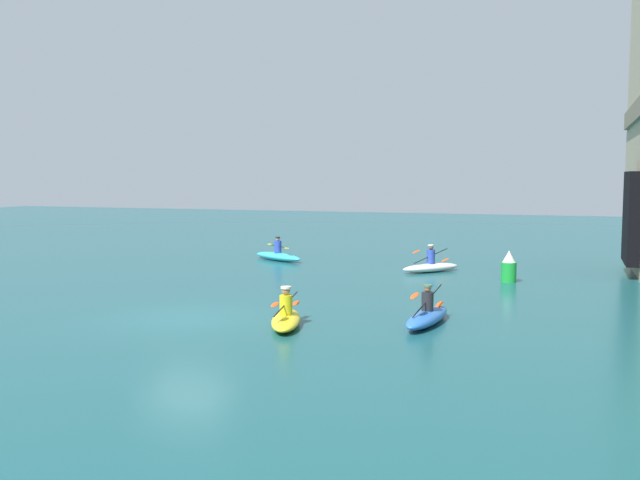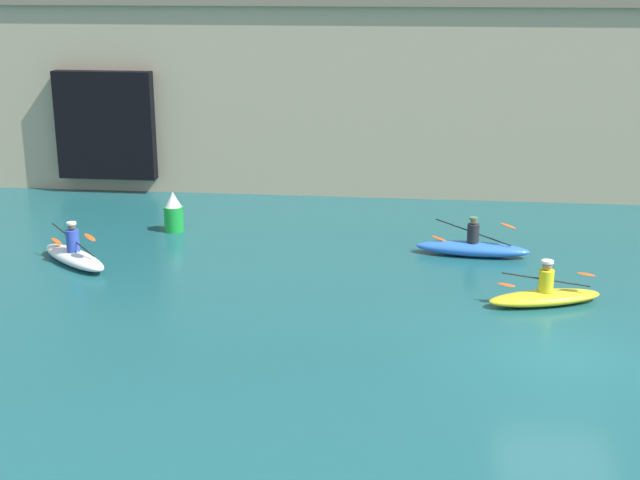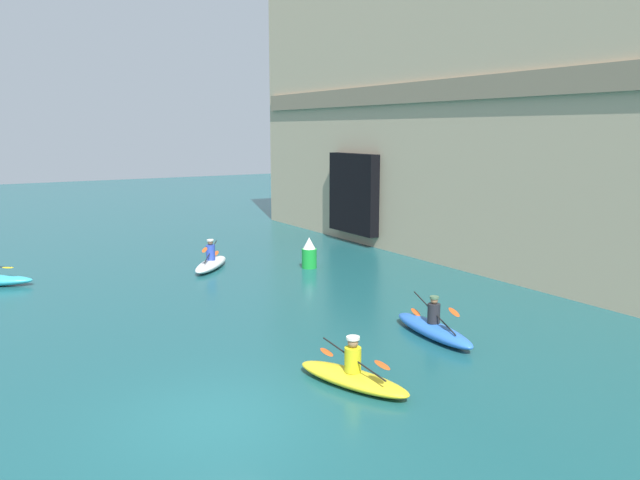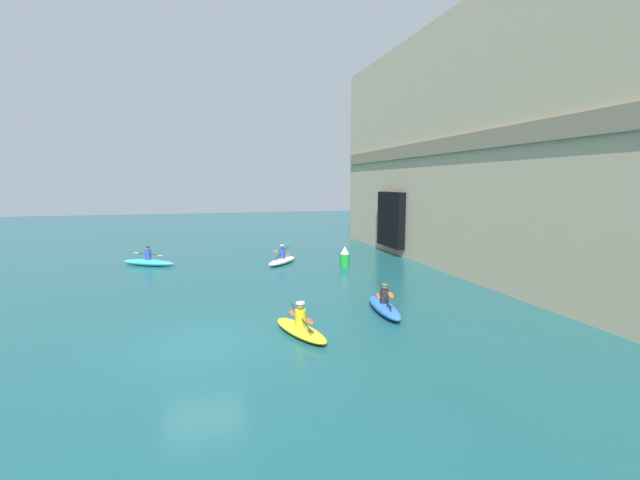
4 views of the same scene
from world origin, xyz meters
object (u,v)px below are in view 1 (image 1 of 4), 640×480
at_px(kayak_blue, 427,316).
at_px(kayak_cyan, 278,256).
at_px(kayak_yellow, 286,318).
at_px(marker_buoy, 509,267).
at_px(kayak_white, 431,266).

height_order(kayak_blue, kayak_cyan, kayak_cyan).
distance_m(kayak_cyan, kayak_yellow, 15.30).
bearing_deg(kayak_blue, kayak_cyan, 43.73).
bearing_deg(kayak_yellow, kayak_blue, 94.60).
xyz_separation_m(kayak_yellow, marker_buoy, (-10.51, 5.08, 0.35)).
xyz_separation_m(kayak_blue, kayak_cyan, (-12.45, -9.82, -0.00)).
distance_m(kayak_blue, kayak_white, 11.00).
bearing_deg(kayak_white, marker_buoy, 102.19).
xyz_separation_m(kayak_blue, kayak_white, (-10.82, -1.97, 0.00)).
bearing_deg(kayak_blue, marker_buoy, -3.69).
bearing_deg(kayak_cyan, marker_buoy, -167.49).
height_order(kayak_yellow, kayak_white, kayak_white).
bearing_deg(marker_buoy, kayak_cyan, -107.16).
distance_m(kayak_blue, marker_buoy, 9.10).
relative_size(kayak_blue, kayak_cyan, 0.96).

